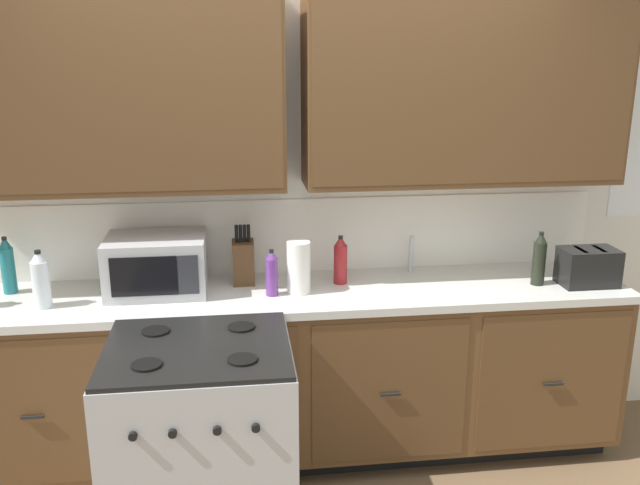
{
  "coord_description": "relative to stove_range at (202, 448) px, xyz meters",
  "views": [
    {
      "loc": [
        -0.29,
        -2.87,
        2.08
      ],
      "look_at": [
        0.11,
        0.27,
        1.18
      ],
      "focal_mm": 37.83,
      "sensor_mm": 36.0,
      "label": 1
    }
  ],
  "objects": [
    {
      "name": "sink_faucet",
      "position": [
        1.1,
        0.84,
        0.56
      ],
      "size": [
        0.02,
        0.02,
        0.2
      ],
      "primitive_type": "cylinder",
      "color": "#B2B5BA",
      "rests_on": "counter_run"
    },
    {
      "name": "wall_unit",
      "position": [
        0.47,
        0.83,
        1.22
      ],
      "size": [
        4.51,
        0.4,
        2.58
      ],
      "color": "white",
      "rests_on": "ground_plane"
    },
    {
      "name": "microwave",
      "position": [
        -0.22,
        0.69,
        0.6
      ],
      "size": [
        0.48,
        0.37,
        0.28
      ],
      "color": "#B7B7BC",
      "rests_on": "counter_run"
    },
    {
      "name": "bottle_teal",
      "position": [
        -0.94,
        0.77,
        0.6
      ],
      "size": [
        0.07,
        0.07,
        0.29
      ],
      "color": "#1E707A",
      "rests_on": "counter_run"
    },
    {
      "name": "knife_block",
      "position": [
        0.2,
        0.77,
        0.58
      ],
      "size": [
        0.11,
        0.14,
        0.31
      ],
      "color": "#52361E",
      "rests_on": "counter_run"
    },
    {
      "name": "paper_towel_roll",
      "position": [
        0.47,
        0.59,
        0.59
      ],
      "size": [
        0.12,
        0.12,
        0.26
      ],
      "primitive_type": "cylinder",
      "color": "white",
      "rests_on": "counter_run"
    },
    {
      "name": "bottle_clear",
      "position": [
        -0.73,
        0.54,
        0.6
      ],
      "size": [
        0.08,
        0.08,
        0.28
      ],
      "color": "silver",
      "rests_on": "counter_run"
    },
    {
      "name": "toaster",
      "position": [
        1.94,
        0.52,
        0.56
      ],
      "size": [
        0.28,
        0.18,
        0.19
      ],
      "color": "black",
      "rests_on": "counter_run"
    },
    {
      "name": "stove_range",
      "position": [
        0.0,
        0.0,
        0.0
      ],
      "size": [
        0.76,
        0.68,
        0.95
      ],
      "color": "#B7B7BC",
      "rests_on": "ground_plane"
    },
    {
      "name": "bottle_dark",
      "position": [
        1.69,
        0.56,
        0.6
      ],
      "size": [
        0.07,
        0.07,
        0.28
      ],
      "color": "black",
      "rests_on": "counter_run"
    },
    {
      "name": "bottle_violet",
      "position": [
        0.34,
        0.57,
        0.58
      ],
      "size": [
        0.06,
        0.06,
        0.23
      ],
      "color": "#663384",
      "rests_on": "counter_run"
    },
    {
      "name": "counter_run",
      "position": [
        0.47,
        0.63,
        0.01
      ],
      "size": [
        3.34,
        0.64,
        0.93
      ],
      "color": "black",
      "rests_on": "ground_plane"
    },
    {
      "name": "bottle_red",
      "position": [
        0.7,
        0.7,
        0.59
      ],
      "size": [
        0.07,
        0.07,
        0.25
      ],
      "color": "maroon",
      "rests_on": "counter_run"
    }
  ]
}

